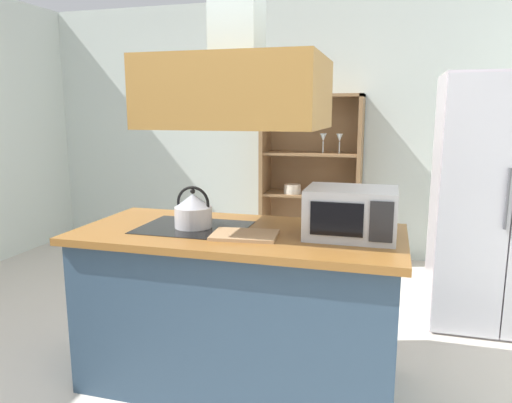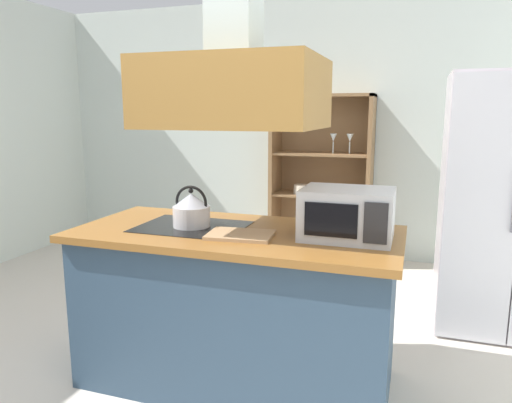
{
  "view_description": "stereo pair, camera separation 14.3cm",
  "coord_description": "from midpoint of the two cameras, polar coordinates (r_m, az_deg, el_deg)",
  "views": [
    {
      "loc": [
        0.94,
        -2.17,
        1.55
      ],
      "look_at": [
        0.16,
        0.61,
        1.0
      ],
      "focal_mm": 33.55,
      "sensor_mm": 36.0,
      "label": 1
    },
    {
      "loc": [
        1.08,
        -2.13,
        1.55
      ],
      "look_at": [
        0.16,
        0.61,
        1.0
      ],
      "focal_mm": 33.55,
      "sensor_mm": 36.0,
      "label": 2
    }
  ],
  "objects": [
    {
      "name": "ground_plane",
      "position": [
        2.84,
        -8.56,
        -22.49
      ],
      "size": [
        7.8,
        7.8,
        0.0
      ],
      "primitive_type": "plane",
      "color": "beige"
    },
    {
      "name": "wall_back",
      "position": [
        5.25,
        4.69,
        8.53
      ],
      "size": [
        6.0,
        0.12,
        2.7
      ],
      "primitive_type": "cube",
      "color": "silver",
      "rests_on": "ground"
    },
    {
      "name": "kitchen_island",
      "position": [
        2.78,
        -3.51,
        -12.45
      ],
      "size": [
        1.79,
        0.84,
        0.9
      ],
      "color": "#2B3F54",
      "rests_on": "ground"
    },
    {
      "name": "range_hood",
      "position": [
        2.57,
        -3.85,
        15.27
      ],
      "size": [
        0.9,
        0.7,
        1.24
      ],
      "color": "olive"
    },
    {
      "name": "refrigerator",
      "position": [
        3.83,
        26.15,
        -0.07
      ],
      "size": [
        0.9,
        0.78,
        1.81
      ],
      "color": "#BCB1BA",
      "rests_on": "ground"
    },
    {
      "name": "dish_cabinet",
      "position": [
        5.07,
        5.79,
        1.69
      ],
      "size": [
        1.03,
        0.4,
        1.72
      ],
      "color": "olive",
      "rests_on": "ground"
    },
    {
      "name": "kettle",
      "position": [
        2.72,
        -9.0,
        -1.06
      ],
      "size": [
        0.21,
        0.21,
        0.24
      ],
      "color": "#B9B7BA",
      "rests_on": "kitchen_island"
    },
    {
      "name": "cutting_board",
      "position": [
        2.51,
        -3.0,
        -4.03
      ],
      "size": [
        0.36,
        0.27,
        0.02
      ],
      "primitive_type": "cube",
      "rotation": [
        0.0,
        0.0,
        0.1
      ],
      "color": "tan",
      "rests_on": "kitchen_island"
    },
    {
      "name": "microwave",
      "position": [
        2.51,
        9.67,
        -1.35
      ],
      "size": [
        0.46,
        0.35,
        0.26
      ],
      "color": "#B7BABF",
      "rests_on": "kitchen_island"
    }
  ]
}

